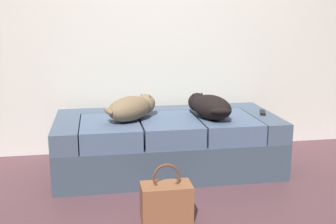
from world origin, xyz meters
TOP-DOWN VIEW (x-y plane):
  - back_wall at (0.00, 1.61)m, footprint 6.40×0.10m
  - couch at (0.00, 0.99)m, footprint 1.82×0.87m
  - dog_tan at (-0.29, 0.93)m, footprint 0.48×0.48m
  - dog_dark at (0.33, 0.89)m, footprint 0.37×0.55m
  - tv_remote at (0.82, 0.95)m, footprint 0.09×0.16m
  - handbag at (-0.16, 0.10)m, footprint 0.32×0.18m

SIDE VIEW (x-z plane):
  - handbag at x=-0.16m, z-range -0.06..0.31m
  - couch at x=0.00m, z-range 0.00..0.46m
  - tv_remote at x=0.82m, z-range 0.46..0.48m
  - dog_dark at x=0.33m, z-range 0.46..0.65m
  - dog_tan at x=-0.29m, z-range 0.46..0.65m
  - back_wall at x=0.00m, z-range 0.00..2.80m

